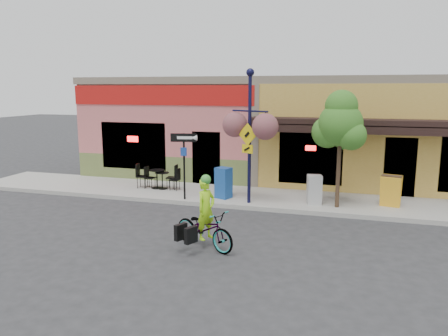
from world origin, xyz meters
name	(u,v)px	position (x,y,z in m)	size (l,w,h in m)	color
ground	(261,216)	(0.00, 0.00, 0.00)	(90.00, 90.00, 0.00)	#2D2D30
sidewalk	(272,199)	(0.00, 2.00, 0.07)	(24.00, 3.00, 0.15)	#9E9B93
curb	(264,209)	(0.00, 0.55, 0.07)	(24.00, 0.12, 0.15)	#A8A59E
building	(294,126)	(0.00, 7.50, 2.25)	(18.20, 8.20, 4.50)	#C46161
bicycle	(204,229)	(-0.80, -3.21, 0.51)	(0.67, 1.93, 1.01)	maroon
cyclist_rider	(206,219)	(-0.75, -3.21, 0.78)	(0.57, 0.37, 1.56)	#A2EC18
lamp_post	(250,137)	(-0.61, 0.93, 2.42)	(1.45, 0.58, 4.54)	black
one_way_sign	(184,167)	(-2.91, 0.76, 1.32)	(0.90, 0.20, 2.35)	black
cafe_set_left	(162,178)	(-4.34, 2.00, 0.58)	(1.44, 0.72, 0.86)	black
cafe_set_right	(157,176)	(-4.57, 2.03, 0.64)	(1.62, 0.81, 0.97)	black
newspaper_box_blue	(223,183)	(-1.64, 1.32, 0.70)	(0.50, 0.44, 1.10)	#194A98
newspaper_box_grey	(314,190)	(1.55, 1.39, 0.65)	(0.47, 0.42, 1.00)	#ABABAB
street_tree	(339,149)	(2.31, 1.21, 2.09)	(1.52, 1.52, 3.89)	#3D7A26
sandwich_board	(390,192)	(3.97, 1.62, 0.68)	(0.63, 0.46, 1.05)	yellow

